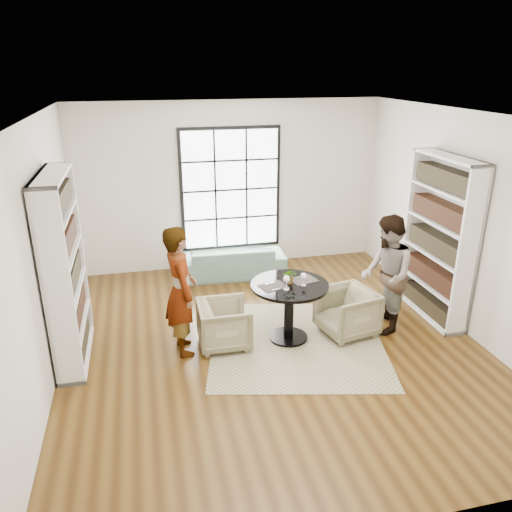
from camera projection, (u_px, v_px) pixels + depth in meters
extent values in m
plane|color=#573A14|center=(272.00, 343.00, 6.80)|extent=(6.00, 6.00, 0.00)
plane|color=silver|center=(230.00, 186.00, 8.98)|extent=(5.50, 0.00, 5.50)
plane|color=silver|center=(41.00, 258.00, 5.67)|extent=(0.00, 6.00, 6.00)
plane|color=silver|center=(467.00, 225.00, 6.84)|extent=(0.00, 6.00, 6.00)
plane|color=silver|center=(384.00, 376.00, 3.54)|extent=(5.50, 0.00, 5.50)
plane|color=white|center=(275.00, 116.00, 5.72)|extent=(6.00, 6.00, 0.00)
cube|color=black|center=(231.00, 189.00, 8.98)|extent=(1.82, 0.06, 2.22)
cube|color=white|center=(231.00, 190.00, 8.95)|extent=(1.70, 0.02, 2.10)
cube|color=tan|center=(297.00, 342.00, 6.82)|extent=(2.76, 2.76, 0.01)
cylinder|color=black|center=(288.00, 337.00, 6.92)|extent=(0.53, 0.53, 0.04)
cylinder|color=black|center=(289.00, 312.00, 6.78)|extent=(0.13, 0.13, 0.75)
cylinder|color=black|center=(290.00, 285.00, 6.63)|extent=(1.04, 1.04, 0.04)
imported|color=gray|center=(232.00, 261.00, 8.90)|extent=(1.91, 0.82, 0.55)
imported|color=tan|center=(224.00, 324.00, 6.66)|extent=(0.69, 0.67, 0.62)
imported|color=tan|center=(347.00, 312.00, 6.95)|extent=(0.85, 0.84, 0.66)
imported|color=gray|center=(181.00, 291.00, 6.34)|extent=(0.49, 0.67, 1.73)
imported|color=gray|center=(386.00, 275.00, 6.88)|extent=(0.83, 0.96, 1.68)
cube|color=#292723|center=(273.00, 286.00, 6.54)|extent=(0.40, 0.34, 0.01)
cube|color=#292723|center=(304.00, 280.00, 6.74)|extent=(0.40, 0.34, 0.01)
cylinder|color=silver|center=(286.00, 289.00, 6.46)|extent=(0.07, 0.07, 0.01)
cylinder|color=silver|center=(287.00, 285.00, 6.44)|extent=(0.01, 0.01, 0.11)
sphere|color=maroon|center=(287.00, 279.00, 6.41)|extent=(0.09, 0.09, 0.09)
ellipsoid|color=white|center=(287.00, 279.00, 6.41)|extent=(0.09, 0.09, 0.10)
cylinder|color=silver|center=(304.00, 285.00, 6.59)|extent=(0.06, 0.06, 0.01)
cylinder|color=silver|center=(304.00, 282.00, 6.57)|extent=(0.01, 0.01, 0.10)
sphere|color=maroon|center=(304.00, 276.00, 6.54)|extent=(0.08, 0.08, 0.08)
ellipsoid|color=white|center=(304.00, 276.00, 6.54)|extent=(0.08, 0.08, 0.09)
imported|color=gray|center=(290.00, 276.00, 6.61)|extent=(0.22, 0.20, 0.20)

